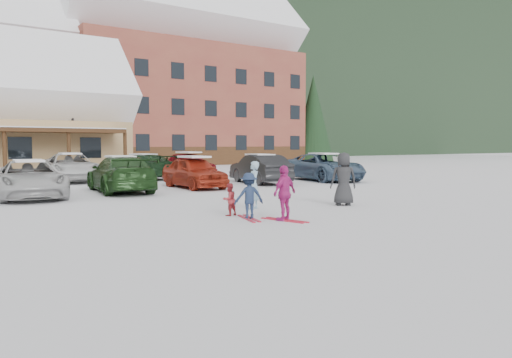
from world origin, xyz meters
TOP-DOWN VIEW (x-y plane):
  - ground at (0.00, 0.00)m, footprint 160.00×160.00m
  - alpine_hotel at (14.27, 38.00)m, footprint 31.48×14.01m
  - lamp_post at (1.36, 24.89)m, footprint 0.50×0.25m
  - conifer_1 at (30.00, 32.00)m, footprint 4.84×4.84m
  - conifer_3 at (6.00, 44.00)m, footprint 3.96×3.96m
  - conifer_4 at (34.00, 46.00)m, footprint 5.06×5.06m
  - adult_skier at (0.64, 1.63)m, footprint 0.66×0.61m
  - toddler_red at (-0.76, 0.82)m, footprint 0.51×0.43m
  - child_navy at (-0.65, -0.01)m, footprint 0.92×0.68m
  - skis_child_navy at (-0.65, -0.01)m, footprint 0.58×1.40m
  - child_magenta at (-0.04, -0.81)m, footprint 0.93×0.57m
  - skis_child_magenta at (-0.04, -0.81)m, footprint 0.55×1.41m
  - bystander_dark at (3.65, 0.69)m, footprint 1.03×0.94m
  - parked_car_2 at (-4.49, 9.16)m, footprint 2.87×5.36m
  - parked_car_3 at (-0.80, 9.50)m, footprint 2.77×5.48m
  - parked_car_4 at (2.72, 9.49)m, footprint 1.86×4.36m
  - parked_car_5 at (6.80, 9.93)m, footprint 2.31×4.77m
  - parked_car_6 at (10.93, 9.55)m, footprint 3.24×5.78m
  - parked_car_10 at (-0.96, 16.89)m, footprint 3.08×5.77m
  - parked_car_11 at (3.15, 16.63)m, footprint 2.59×5.20m
  - parked_car_12 at (6.57, 17.46)m, footprint 2.11×4.62m

SIDE VIEW (x-z plane):
  - ground at x=0.00m, z-range 0.00..0.00m
  - skis_child_navy at x=-0.65m, z-range 0.00..0.03m
  - skis_child_magenta at x=-0.04m, z-range 0.00..0.03m
  - toddler_red at x=-0.76m, z-range 0.00..0.93m
  - child_navy at x=-0.65m, z-range 0.00..1.26m
  - parked_car_2 at x=-4.49m, z-range 0.00..1.43m
  - parked_car_11 at x=3.15m, z-range 0.00..1.45m
  - parked_car_4 at x=2.72m, z-range 0.00..1.47m
  - child_magenta at x=-0.04m, z-range 0.00..1.48m
  - parked_car_5 at x=6.80m, z-range 0.00..1.51m
  - adult_skier at x=0.64m, z-range 0.00..1.51m
  - parked_car_3 at x=-0.80m, z-range 0.00..1.52m
  - parked_car_6 at x=10.93m, z-range 0.00..1.53m
  - parked_car_12 at x=6.57m, z-range 0.00..1.54m
  - parked_car_10 at x=-0.96m, z-range 0.00..1.54m
  - bystander_dark at x=3.65m, z-range 0.00..1.78m
  - lamp_post at x=1.36m, z-range 0.41..7.27m
  - conifer_3 at x=6.00m, z-range 0.53..9.71m
  - conifer_1 at x=30.00m, z-range 0.65..11.87m
  - conifer_4 at x=34.00m, z-range 0.68..12.41m
  - alpine_hotel at x=14.27m, z-range -2.11..19.37m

